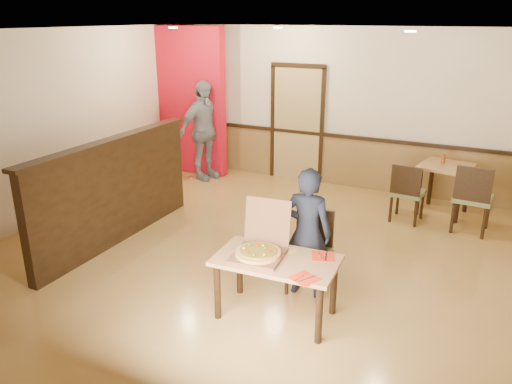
% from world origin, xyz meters
% --- Properties ---
extents(floor, '(7.00, 7.00, 0.00)m').
position_xyz_m(floor, '(0.00, 0.00, 0.00)').
color(floor, tan).
rests_on(floor, ground).
extents(ceiling, '(7.00, 7.00, 0.00)m').
position_xyz_m(ceiling, '(0.00, 0.00, 2.80)').
color(ceiling, black).
rests_on(ceiling, wall_back).
extents(wall_back, '(7.00, 0.00, 7.00)m').
position_xyz_m(wall_back, '(0.00, 3.50, 1.40)').
color(wall_back, '#FFEBC7').
rests_on(wall_back, floor).
extents(wall_left, '(0.00, 7.00, 7.00)m').
position_xyz_m(wall_left, '(-3.50, 0.00, 1.40)').
color(wall_left, '#FFEBC7').
rests_on(wall_left, floor).
extents(wainscot_back, '(7.00, 0.04, 0.90)m').
position_xyz_m(wainscot_back, '(0.00, 3.47, 0.45)').
color(wainscot_back, olive).
rests_on(wainscot_back, floor).
extents(chair_rail_back, '(7.00, 0.06, 0.06)m').
position_xyz_m(chair_rail_back, '(0.00, 3.45, 0.92)').
color(chair_rail_back, black).
rests_on(chair_rail_back, wall_back).
extents(back_door, '(0.90, 0.06, 2.10)m').
position_xyz_m(back_door, '(-0.80, 3.46, 1.05)').
color(back_door, tan).
rests_on(back_door, wall_back).
extents(booth_partition, '(0.20, 3.10, 1.44)m').
position_xyz_m(booth_partition, '(-2.00, -0.20, 0.74)').
color(booth_partition, black).
rests_on(booth_partition, floor).
extents(red_accent_panel, '(1.60, 0.20, 2.78)m').
position_xyz_m(red_accent_panel, '(-2.90, 3.00, 1.40)').
color(red_accent_panel, red).
rests_on(red_accent_panel, floor).
extents(spot_a, '(0.14, 0.14, 0.02)m').
position_xyz_m(spot_a, '(-2.30, 1.80, 2.78)').
color(spot_a, beige).
rests_on(spot_a, ceiling).
extents(spot_b, '(0.14, 0.14, 0.02)m').
position_xyz_m(spot_b, '(-0.80, 2.50, 2.78)').
color(spot_b, beige).
rests_on(spot_b, ceiling).
extents(spot_c, '(0.14, 0.14, 0.02)m').
position_xyz_m(spot_c, '(1.40, 1.50, 2.78)').
color(spot_c, beige).
rests_on(spot_c, ceiling).
extents(main_table, '(1.27, 0.77, 0.66)m').
position_xyz_m(main_table, '(0.71, -0.96, 0.55)').
color(main_table, tan).
rests_on(main_table, floor).
extents(diner_chair, '(0.47, 0.47, 0.92)m').
position_xyz_m(diner_chair, '(0.83, -0.25, 0.50)').
color(diner_chair, '#646E40').
rests_on(diner_chair, floor).
extents(side_chair_left, '(0.49, 0.49, 0.91)m').
position_xyz_m(side_chair_left, '(1.47, 2.19, 0.50)').
color(side_chair_left, '#646E40').
rests_on(side_chair_left, floor).
extents(side_chair_right, '(0.54, 0.54, 1.02)m').
position_xyz_m(side_chair_right, '(2.37, 2.18, 0.56)').
color(side_chair_right, '#646E40').
rests_on(side_chair_right, floor).
extents(side_table, '(0.86, 0.86, 0.79)m').
position_xyz_m(side_table, '(1.92, 2.81, 0.61)').
color(side_table, tan).
rests_on(side_table, floor).
extents(diner, '(0.55, 0.37, 1.48)m').
position_xyz_m(diner, '(0.84, -0.40, 0.74)').
color(diner, black).
rests_on(diner, floor).
extents(passerby, '(0.75, 1.17, 1.86)m').
position_xyz_m(passerby, '(-2.39, 2.73, 0.93)').
color(passerby, gray).
rests_on(passerby, floor).
extents(pizza_box, '(0.55, 0.63, 0.52)m').
position_xyz_m(pizza_box, '(0.53, -0.96, 0.73)').
color(pizza_box, brown).
rests_on(pizza_box, main_table).
extents(pizza, '(0.50, 0.50, 0.03)m').
position_xyz_m(pizza, '(0.54, -1.02, 0.71)').
color(pizza, tan).
rests_on(pizza, pizza_box).
extents(napkin_near, '(0.30, 0.30, 0.01)m').
position_xyz_m(napkin_near, '(1.11, -1.22, 0.66)').
color(napkin_near, red).
rests_on(napkin_near, main_table).
extents(napkin_far, '(0.29, 0.29, 0.01)m').
position_xyz_m(napkin_far, '(1.12, -0.72, 0.66)').
color(napkin_far, red).
rests_on(napkin_far, main_table).
extents(condiment, '(0.06, 0.06, 0.15)m').
position_xyz_m(condiment, '(1.86, 2.91, 0.87)').
color(condiment, '#9A3C1C').
rests_on(condiment, side_table).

